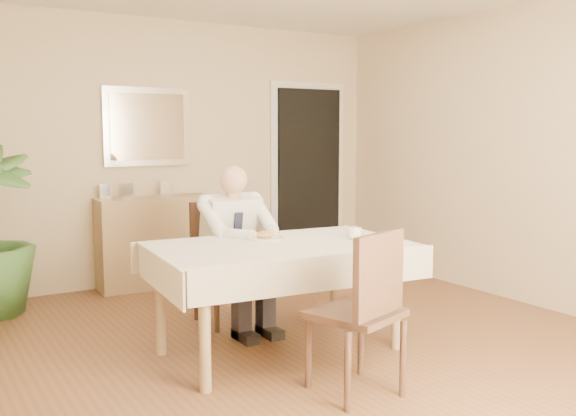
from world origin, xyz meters
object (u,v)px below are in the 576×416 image
seated_man (240,240)px  sideboard (155,242)px  coffee_mug (354,233)px  chair_near (365,304)px  dining_table (280,256)px  chair_far (223,254)px

seated_man → sideboard: seated_man is taller
seated_man → coffee_mug: size_ratio=11.37×
chair_near → seated_man: bearing=71.4°
seated_man → coffee_mug: seated_man is taller
chair_near → coffee_mug: 0.97m
dining_table → chair_far: size_ratio=1.90×
dining_table → chair_near: bearing=-83.9°
dining_table → seated_man: seated_man is taller
sideboard → seated_man: bearing=-85.7°
chair_far → coffee_mug: 1.17m
chair_far → coffee_mug: chair_far is taller
seated_man → chair_near: bearing=-89.2°
chair_near → seated_man: 1.51m
chair_near → seated_man: (-0.02, 1.50, 0.15)m
chair_near → coffee_mug: (0.51, 0.78, 0.25)m
chair_far → coffee_mug: (0.53, -1.01, 0.26)m
chair_near → coffee_mug: bearing=37.5°
coffee_mug → chair_near: bearing=-123.2°
coffee_mug → chair_far: bearing=117.8°
chair_near → dining_table: bearing=71.9°
chair_far → sideboard: bearing=99.3°
dining_table → seated_man: size_ratio=1.44×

